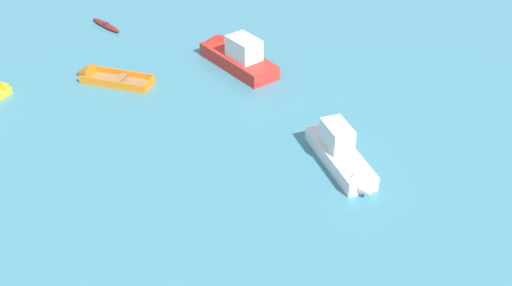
{
  "coord_description": "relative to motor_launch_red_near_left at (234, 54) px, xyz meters",
  "views": [
    {
      "loc": [
        4.81,
        -1.4,
        18.27
      ],
      "look_at": [
        0.0,
        24.63,
        0.15
      ],
      "focal_mm": 46.51,
      "sensor_mm": 36.0,
      "label": 1
    }
  ],
  "objects": [
    {
      "name": "kayak_maroon_near_right",
      "position": [
        -9.39,
        3.62,
        -0.52
      ],
      "size": [
        2.7,
        2.1,
        0.28
      ],
      "color": "maroon",
      "rests_on": "ground_plane"
    },
    {
      "name": "motor_launch_red_near_left",
      "position": [
        0.0,
        0.0,
        0.0
      ],
      "size": [
        5.62,
        5.24,
        2.37
      ],
      "color": "red",
      "rests_on": "ground_plane"
    },
    {
      "name": "rowboat_orange_distant_center",
      "position": [
        -7.24,
        -3.2,
        -0.44
      ],
      "size": [
        4.71,
        1.88,
        1.28
      ],
      "color": "#99754C",
      "rests_on": "ground_plane"
    },
    {
      "name": "motor_launch_white_far_right",
      "position": [
        7.05,
        -9.11,
        -0.06
      ],
      "size": [
        3.87,
        5.37,
        2.06
      ],
      "color": "white",
      "rests_on": "ground_plane"
    }
  ]
}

